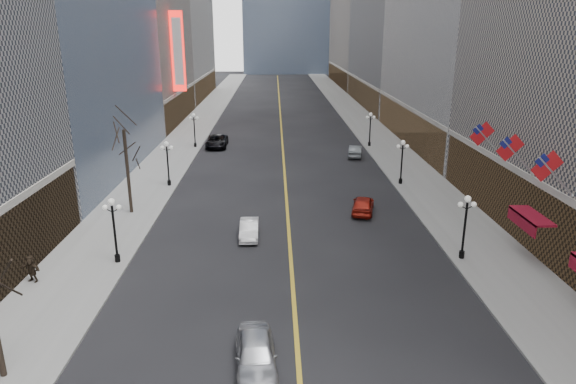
{
  "coord_description": "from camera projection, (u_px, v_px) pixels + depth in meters",
  "views": [
    {
      "loc": [
        -1.04,
        -2.12,
        15.19
      ],
      "look_at": [
        -0.46,
        20.34,
        8.08
      ],
      "focal_mm": 32.0,
      "sensor_mm": 36.0,
      "label": 1
    }
  ],
  "objects": [
    {
      "name": "car_sb_mid",
      "position": [
        363.0,
        204.0,
        44.43
      ],
      "size": [
        2.72,
        4.73,
        1.52
      ],
      "primitive_type": "imported",
      "rotation": [
        0.0,
        0.0,
        2.92
      ],
      "color": "maroon",
      "rests_on": "ground"
    },
    {
      "name": "car_sb_far",
      "position": [
        355.0,
        151.0,
        64.11
      ],
      "size": [
        2.32,
        4.59,
        1.44
      ],
      "primitive_type": "imported",
      "rotation": [
        0.0,
        0.0,
        2.95
      ],
      "color": "#555A5D",
      "rests_on": "ground"
    },
    {
      "name": "theatre_marquee",
      "position": [
        178.0,
        52.0,
        78.86
      ],
      "size": [
        2.0,
        0.55,
        12.0
      ],
      "color": "red",
      "rests_on": "ground"
    },
    {
      "name": "streetlamp_west_3",
      "position": [
        194.0,
        126.0,
        68.36
      ],
      "size": [
        1.26,
        0.44,
        4.52
      ],
      "color": "black",
      "rests_on": "sidewalk_west"
    },
    {
      "name": "tree_west_far",
      "position": [
        125.0,
        143.0,
        42.53
      ],
      "size": [
        3.6,
        3.6,
        7.92
      ],
      "color": "#2D231C",
      "rests_on": "sidewalk_west"
    },
    {
      "name": "car_nb_mid",
      "position": [
        249.0,
        229.0,
        39.19
      ],
      "size": [
        1.44,
        4.01,
        1.32
      ],
      "primitive_type": "imported",
      "rotation": [
        0.0,
        0.0,
        0.01
      ],
      "color": "silver",
      "rests_on": "ground"
    },
    {
      "name": "streetlamp_east_3",
      "position": [
        370.0,
        126.0,
        68.94
      ],
      "size": [
        1.26,
        0.44,
        4.52
      ],
      "color": "black",
      "rests_on": "sidewalk_east"
    },
    {
      "name": "lane_line",
      "position": [
        281.0,
        128.0,
        82.87
      ],
      "size": [
        0.25,
        200.0,
        0.02
      ],
      "primitive_type": "cube",
      "color": "gold",
      "rests_on": "ground"
    },
    {
      "name": "awning_c",
      "position": [
        529.0,
        217.0,
        34.69
      ],
      "size": [
        1.4,
        4.0,
        0.93
      ],
      "color": "maroon",
      "rests_on": "ground"
    },
    {
      "name": "flag_4",
      "position": [
        512.0,
        150.0,
        35.3
      ],
      "size": [
        2.87,
        0.12,
        2.87
      ],
      "color": "#B2B2B7",
      "rests_on": "ground"
    },
    {
      "name": "ped_west_far",
      "position": [
        31.0,
        269.0,
        31.89
      ],
      "size": [
        1.65,
        1.03,
        1.72
      ],
      "primitive_type": "imported",
      "rotation": [
        0.0,
        0.0,
        -0.39
      ],
      "color": "black",
      "rests_on": "sidewalk_west"
    },
    {
      "name": "car_nb_far",
      "position": [
        217.0,
        141.0,
        69.33
      ],
      "size": [
        2.79,
        5.92,
        1.63
      ],
      "primitive_type": "imported",
      "rotation": [
        0.0,
        0.0,
        0.01
      ],
      "color": "black",
      "rests_on": "ground"
    },
    {
      "name": "car_nb_near",
      "position": [
        256.0,
        354.0,
        23.82
      ],
      "size": [
        2.3,
        4.9,
        1.62
      ],
      "primitive_type": "imported",
      "rotation": [
        0.0,
        0.0,
        0.08
      ],
      "color": "#ADAFB5",
      "rests_on": "ground"
    },
    {
      "name": "flag_3",
      "position": [
        549.0,
        169.0,
        30.54
      ],
      "size": [
        2.87,
        0.12,
        2.87
      ],
      "color": "#B2B2B7",
      "rests_on": "ground"
    },
    {
      "name": "streetlamp_east_1",
      "position": [
        465.0,
        220.0,
        34.63
      ],
      "size": [
        1.26,
        0.44,
        4.52
      ],
      "color": "black",
      "rests_on": "sidewalk_east"
    },
    {
      "name": "streetlamp_west_2",
      "position": [
        167.0,
        159.0,
        51.21
      ],
      "size": [
        1.26,
        0.44,
        4.52
      ],
      "color": "black",
      "rests_on": "sidewalk_west"
    },
    {
      "name": "streetlamp_east_2",
      "position": [
        402.0,
        157.0,
        51.79
      ],
      "size": [
        1.26,
        0.44,
        4.52
      ],
      "color": "black",
      "rests_on": "sidewalk_east"
    },
    {
      "name": "flag_5",
      "position": [
        484.0,
        136.0,
        40.07
      ],
      "size": [
        2.87,
        0.12,
        2.87
      ],
      "color": "#B2B2B7",
      "rests_on": "ground"
    },
    {
      "name": "sidewalk_west",
      "position": [
        184.0,
        141.0,
        72.97
      ],
      "size": [
        6.0,
        230.0,
        0.15
      ],
      "primitive_type": "cube",
      "color": "gray",
      "rests_on": "ground"
    },
    {
      "name": "streetlamp_west_1",
      "position": [
        114.0,
        224.0,
        34.05
      ],
      "size": [
        1.26,
        0.44,
        4.52
      ],
      "color": "black",
      "rests_on": "sidewalk_west"
    },
    {
      "name": "sidewalk_east",
      "position": [
        380.0,
        140.0,
        73.66
      ],
      "size": [
        6.0,
        230.0,
        0.15
      ],
      "primitive_type": "cube",
      "color": "gray",
      "rests_on": "ground"
    }
  ]
}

